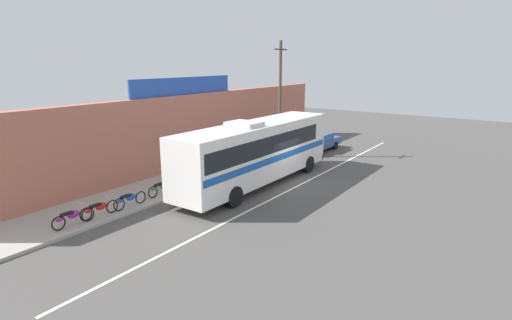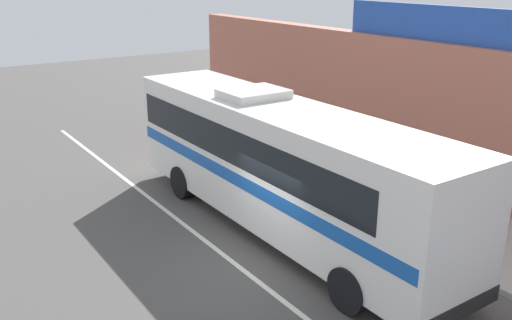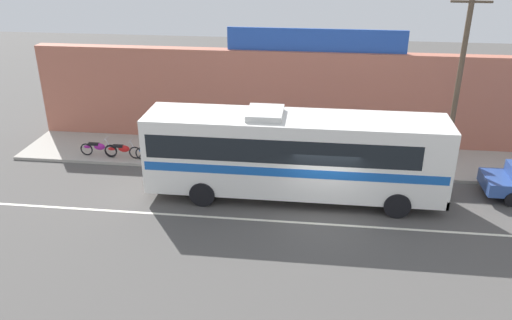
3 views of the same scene
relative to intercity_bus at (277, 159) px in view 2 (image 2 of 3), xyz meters
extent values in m
plane|color=#4F4C49|center=(1.37, -1.25, -2.07)|extent=(70.00, 70.00, 0.00)
cube|color=#A8A399|center=(1.37, 3.95, -2.00)|extent=(30.00, 3.60, 0.14)
cube|color=#B26651|center=(1.37, 6.10, 0.33)|extent=(30.00, 0.70, 4.80)
cube|color=#234CAD|center=(0.71, 6.10, 3.28)|extent=(8.68, 0.12, 1.10)
cube|color=silver|center=(1.37, -2.05, -2.06)|extent=(30.00, 0.14, 0.01)
cube|color=white|center=(0.09, 0.00, -0.07)|extent=(12.00, 2.46, 3.10)
cube|color=black|center=(-0.39, 0.00, 0.48)|extent=(10.56, 2.48, 0.96)
cube|color=#1956B2|center=(0.09, 0.00, -0.37)|extent=(11.76, 2.47, 0.36)
cube|color=black|center=(6.06, 0.00, 0.38)|extent=(0.04, 2.21, 1.40)
cube|color=black|center=(6.05, 0.00, -1.44)|extent=(0.12, 2.46, 0.36)
cube|color=silver|center=(-1.11, 0.00, 1.60)|extent=(1.40, 1.72, 0.24)
cylinder|color=black|center=(4.17, 1.14, -1.55)|extent=(1.04, 0.32, 1.04)
cylinder|color=black|center=(4.17, -1.14, -1.55)|extent=(1.04, 0.32, 1.04)
cylinder|color=black|center=(-3.52, 1.14, -1.55)|extent=(1.04, 0.32, 1.04)
cylinder|color=black|center=(-3.52, -1.14, -1.55)|extent=(1.04, 0.32, 1.04)
torus|color=black|center=(-6.07, 2.65, -1.62)|extent=(0.62, 0.06, 0.62)
torus|color=black|center=(-7.32, 2.65, -1.62)|extent=(0.62, 0.06, 0.62)
cylinder|color=silver|center=(-6.15, 2.65, -1.32)|extent=(0.34, 0.04, 0.65)
cylinder|color=silver|center=(-6.25, 2.65, -1.00)|extent=(0.03, 0.56, 0.03)
ellipsoid|color=#1E51B2|center=(-6.63, 2.65, -1.44)|extent=(0.56, 0.22, 0.34)
cube|color=black|center=(-6.92, 2.65, -1.32)|extent=(0.52, 0.20, 0.10)
ellipsoid|color=#1E51B2|center=(-7.26, 2.65, -1.48)|extent=(0.36, 0.14, 0.16)
torus|color=black|center=(-8.91, 2.81, -1.62)|extent=(0.62, 0.06, 0.62)
torus|color=black|center=(-10.14, 2.81, -1.62)|extent=(0.62, 0.06, 0.62)
cylinder|color=silver|center=(-8.99, 2.81, -1.32)|extent=(0.34, 0.04, 0.65)
cylinder|color=silver|center=(-9.09, 2.81, -1.00)|extent=(0.03, 0.56, 0.03)
ellipsoid|color=#991E8C|center=(-9.46, 2.81, -1.44)|extent=(0.56, 0.22, 0.34)
cube|color=black|center=(-9.75, 2.81, -1.32)|extent=(0.52, 0.20, 0.10)
ellipsoid|color=#991E8C|center=(-10.08, 2.81, -1.48)|extent=(0.36, 0.14, 0.16)
torus|color=black|center=(-3.86, 2.78, -1.62)|extent=(0.62, 0.06, 0.62)
torus|color=black|center=(-5.18, 2.78, -1.62)|extent=(0.62, 0.06, 0.62)
cylinder|color=silver|center=(-3.94, 2.78, -1.32)|extent=(0.34, 0.04, 0.65)
cylinder|color=silver|center=(-4.04, 2.78, -1.00)|extent=(0.03, 0.56, 0.03)
ellipsoid|color=#237F38|center=(-4.46, 2.78, -1.44)|extent=(0.56, 0.22, 0.34)
cube|color=black|center=(-4.76, 2.78, -1.32)|extent=(0.52, 0.20, 0.10)
ellipsoid|color=#237F38|center=(-5.12, 2.78, -1.48)|extent=(0.36, 0.14, 0.16)
torus|color=black|center=(-7.65, 2.71, -1.62)|extent=(0.62, 0.06, 0.62)
torus|color=black|center=(-8.88, 2.71, -1.62)|extent=(0.62, 0.06, 0.62)
cylinder|color=silver|center=(-7.73, 2.71, -1.32)|extent=(0.34, 0.04, 0.65)
cylinder|color=silver|center=(-7.83, 2.71, -1.00)|extent=(0.03, 0.56, 0.03)
ellipsoid|color=red|center=(-8.20, 2.71, -1.44)|extent=(0.56, 0.22, 0.34)
cube|color=black|center=(-8.49, 2.71, -1.32)|extent=(0.52, 0.20, 0.10)
ellipsoid|color=red|center=(-8.82, 2.71, -1.48)|extent=(0.36, 0.14, 0.16)
cylinder|color=navy|center=(-1.39, 3.56, -1.51)|extent=(0.13, 0.13, 0.84)
cylinder|color=navy|center=(-1.39, 3.38, -1.51)|extent=(0.13, 0.13, 0.84)
cylinder|color=#2D7A4C|center=(-1.39, 3.47, -0.77)|extent=(0.30, 0.30, 0.63)
sphere|color=tan|center=(-1.39, 3.47, -0.32)|extent=(0.23, 0.23, 0.23)
cylinder|color=#2D7A4C|center=(-1.39, 3.67, -0.74)|extent=(0.08, 0.08, 0.58)
cylinder|color=#2D7A4C|center=(-1.39, 3.27, -0.74)|extent=(0.08, 0.08, 0.58)
camera|label=1|loc=(-18.19, -12.67, 4.88)|focal=28.41mm
camera|label=2|loc=(11.61, -8.60, 4.89)|focal=39.45mm
camera|label=3|loc=(0.87, -19.23, 8.29)|focal=36.38mm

